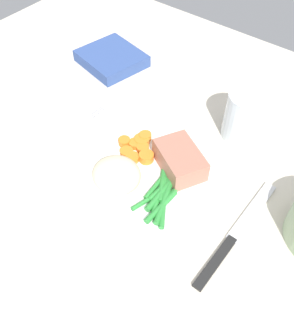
{
  "coord_description": "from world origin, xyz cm",
  "views": [
    {
      "loc": [
        19.6,
        -30.15,
        47.06
      ],
      "look_at": [
        -2.68,
        -1.92,
        4.6
      ],
      "focal_mm": 39.97,
      "sensor_mm": 36.0,
      "label": 1
    }
  ],
  "objects_px": {
    "water_glass": "(246,118)",
    "knife": "(235,235)",
    "meat_portion": "(180,160)",
    "napkin": "(112,59)",
    "fork": "(71,133)",
    "dinner_plate": "(147,176)"
  },
  "relations": [
    {
      "from": "water_glass",
      "to": "knife",
      "type": "bearing_deg",
      "value": -63.84
    },
    {
      "from": "meat_portion",
      "to": "napkin",
      "type": "distance_m",
      "value": 0.32
    },
    {
      "from": "fork",
      "to": "water_glass",
      "type": "bearing_deg",
      "value": 41.93
    },
    {
      "from": "water_glass",
      "to": "meat_portion",
      "type": "bearing_deg",
      "value": -103.98
    },
    {
      "from": "dinner_plate",
      "to": "knife",
      "type": "bearing_deg",
      "value": -1.05
    },
    {
      "from": "meat_portion",
      "to": "water_glass",
      "type": "bearing_deg",
      "value": 76.02
    },
    {
      "from": "meat_portion",
      "to": "napkin",
      "type": "relative_size",
      "value": 0.68
    },
    {
      "from": "fork",
      "to": "napkin",
      "type": "distance_m",
      "value": 0.22
    },
    {
      "from": "fork",
      "to": "knife",
      "type": "xyz_separation_m",
      "value": [
        0.32,
        -0.0,
        -0.0
      ]
    },
    {
      "from": "napkin",
      "to": "fork",
      "type": "bearing_deg",
      "value": -67.1
    },
    {
      "from": "fork",
      "to": "dinner_plate",
      "type": "bearing_deg",
      "value": 4.75
    },
    {
      "from": "meat_portion",
      "to": "napkin",
      "type": "bearing_deg",
      "value": 150.55
    },
    {
      "from": "meat_portion",
      "to": "knife",
      "type": "distance_m",
      "value": 0.13
    },
    {
      "from": "fork",
      "to": "water_glass",
      "type": "distance_m",
      "value": 0.29
    },
    {
      "from": "napkin",
      "to": "knife",
      "type": "bearing_deg",
      "value": -26.21
    },
    {
      "from": "knife",
      "to": "meat_portion",
      "type": "bearing_deg",
      "value": 164.54
    },
    {
      "from": "fork",
      "to": "napkin",
      "type": "height_order",
      "value": "napkin"
    },
    {
      "from": "fork",
      "to": "water_glass",
      "type": "height_order",
      "value": "water_glass"
    },
    {
      "from": "fork",
      "to": "knife",
      "type": "bearing_deg",
      "value": 3.8
    },
    {
      "from": "meat_portion",
      "to": "fork",
      "type": "xyz_separation_m",
      "value": [
        -0.2,
        -0.04,
        -0.03
      ]
    },
    {
      "from": "meat_portion",
      "to": "fork",
      "type": "distance_m",
      "value": 0.2
    },
    {
      "from": "water_glass",
      "to": "napkin",
      "type": "distance_m",
      "value": 0.32
    }
  ]
}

